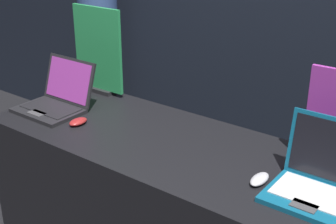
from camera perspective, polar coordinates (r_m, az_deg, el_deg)
display_counter at (r=2.41m, az=-0.03°, el=-12.86°), size 1.85×0.70×0.87m
laptop_front at (r=2.59m, az=-13.43°, el=1.60°), size 0.35×0.33×0.26m
mouse_front at (r=2.40m, az=-10.90°, el=-1.17°), size 0.07×0.10×0.03m
promo_stand_front at (r=2.75m, az=-8.52°, el=7.19°), size 0.35×0.07×0.51m
laptop_back at (r=1.85m, az=17.98°, el=-7.82°), size 0.33×0.31×0.28m
mouse_back at (r=1.90m, az=11.10°, el=-8.04°), size 0.06×0.12×0.03m
person_bystander at (r=3.78m, az=-8.31°, el=7.26°), size 0.30×0.30×1.61m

